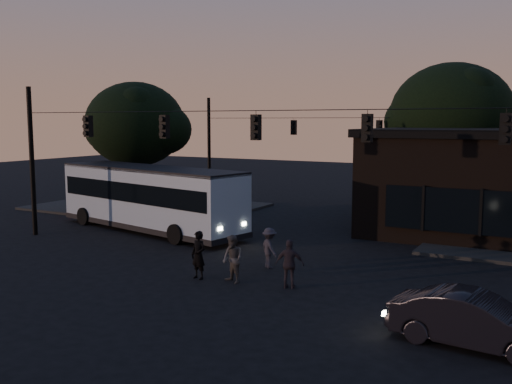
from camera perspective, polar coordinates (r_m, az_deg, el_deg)
The scene contains 12 objects.
ground at distance 19.88m, azimuth -5.73°, elevation -9.88°, with size 120.00×120.00×0.00m, color black.
sidewalk_far_left at distance 39.09m, azimuth -10.80°, elevation -1.42°, with size 14.00×10.00×0.15m, color black.
tree_behind at distance 38.18m, azimuth 18.94°, elevation 7.33°, with size 7.60×7.60×9.43m.
tree_left at distance 37.91m, azimuth -11.97°, elevation 6.63°, with size 6.40×6.40×8.30m.
signal_rig_near at distance 22.44m, azimuth 0.00°, elevation 3.67°, with size 26.24×0.30×7.50m.
signal_rig_far at distance 37.23m, azimuth 12.17°, elevation 4.51°, with size 26.24×0.30×7.50m.
bus at distance 30.56m, azimuth -10.59°, elevation -0.32°, with size 12.37×5.17×3.40m.
car at distance 16.02m, azimuth 21.04°, elevation -11.91°, with size 1.50×4.29×1.42m, color black.
pedestrian_a at distance 21.19m, azimuth -5.77°, elevation -6.30°, with size 0.65×0.43×1.79m, color black.
pedestrian_b at distance 20.61m, azimuth -2.36°, elevation -6.73°, with size 0.84×0.66×1.73m, color #3D3937.
pedestrian_c at distance 19.97m, azimuth 3.39°, elevation -7.20°, with size 1.01×0.42×1.73m, color black.
pedestrian_d at distance 22.67m, azimuth 1.36°, elevation -5.61°, with size 1.04×0.60×1.61m, color #23212A.
Camera 1 is at (10.96, -15.54, 5.80)m, focal length 40.00 mm.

